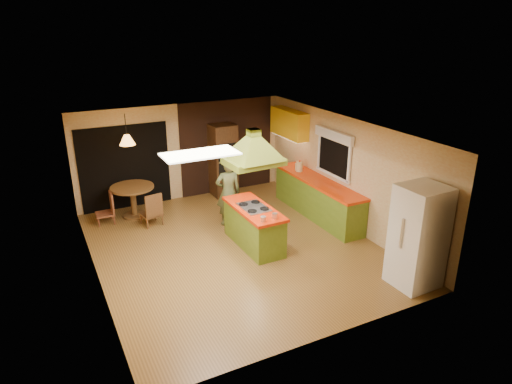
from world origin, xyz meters
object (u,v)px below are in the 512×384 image
kitchen_island (254,226)px  dining_table (133,195)px  wall_oven (223,160)px  refrigerator (418,237)px  man (228,192)px  canister_large (299,166)px

kitchen_island → dining_table: (-1.91, 2.66, 0.10)m
dining_table → kitchen_island: bearing=-54.3°
kitchen_island → wall_oven: 3.14m
kitchen_island → refrigerator: (1.90, -2.62, 0.50)m
man → dining_table: (-1.86, 1.45, -0.25)m
wall_oven → kitchen_island: bearing=-103.4°
canister_large → man: bearing=-173.1°
refrigerator → dining_table: bearing=124.4°
kitchen_island → dining_table: size_ratio=1.68×
refrigerator → dining_table: 6.52m
man → wall_oven: (0.65, 1.83, 0.17)m
kitchen_island → canister_large: bearing=35.4°
kitchen_island → refrigerator: refrigerator is taller
man → wall_oven: wall_oven is taller
wall_oven → man: bearing=-111.8°
refrigerator → canister_large: bearing=87.2°
wall_oven → refrigerator: bearing=-79.3°
kitchen_island → canister_large: canister_large is taller
kitchen_island → refrigerator: size_ratio=0.92×
man → wall_oven: 1.95m
canister_large → refrigerator: bearing=-91.4°
man → refrigerator: bearing=127.0°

